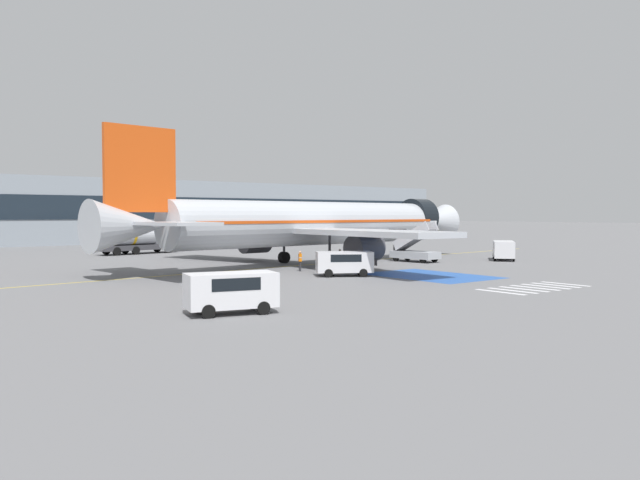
% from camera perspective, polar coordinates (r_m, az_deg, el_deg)
% --- Properties ---
extents(ground_plane, '(600.00, 600.00, 0.00)m').
position_cam_1_polar(ground_plane, '(59.97, 0.97, -2.16)').
color(ground_plane, slate).
extents(apron_leadline_yellow, '(75.87, 8.27, 0.01)m').
position_cam_1_polar(apron_leadline_yellow, '(59.34, -0.15, -2.21)').
color(apron_leadline_yellow, gold).
rests_on(apron_leadline_yellow, ground_plane).
extents(apron_stand_patch_blue, '(6.80, 9.85, 0.01)m').
position_cam_1_polar(apron_stand_patch_blue, '(48.94, 10.01, -3.22)').
color(apron_stand_patch_blue, '#2856A8').
rests_on(apron_stand_patch_blue, ground_plane).
extents(apron_walkway_bar_0, '(0.44, 3.60, 0.01)m').
position_cam_1_polar(apron_walkway_bar_0, '(39.68, 16.16, -4.59)').
color(apron_walkway_bar_0, silver).
rests_on(apron_walkway_bar_0, ground_plane).
extents(apron_walkway_bar_1, '(0.44, 3.60, 0.01)m').
position_cam_1_polar(apron_walkway_bar_1, '(40.65, 17.16, -4.43)').
color(apron_walkway_bar_1, silver).
rests_on(apron_walkway_bar_1, ground_plane).
extents(apron_walkway_bar_2, '(0.44, 3.60, 0.01)m').
position_cam_1_polar(apron_walkway_bar_2, '(41.63, 18.12, -4.29)').
color(apron_walkway_bar_2, silver).
rests_on(apron_walkway_bar_2, ground_plane).
extents(apron_walkway_bar_3, '(0.44, 3.60, 0.01)m').
position_cam_1_polar(apron_walkway_bar_3, '(42.63, 19.03, -4.15)').
color(apron_walkway_bar_3, silver).
rests_on(apron_walkway_bar_3, ground_plane).
extents(apron_walkway_bar_4, '(0.44, 3.60, 0.01)m').
position_cam_1_polar(apron_walkway_bar_4, '(43.63, 19.89, -4.01)').
color(apron_walkway_bar_4, silver).
rests_on(apron_walkway_bar_4, ground_plane).
extents(apron_walkway_bar_5, '(0.44, 3.60, 0.01)m').
position_cam_1_polar(apron_walkway_bar_5, '(44.64, 20.72, -3.88)').
color(apron_walkway_bar_5, silver).
rests_on(apron_walkway_bar_5, ground_plane).
extents(apron_walkway_bar_6, '(0.44, 3.60, 0.01)m').
position_cam_1_polar(apron_walkway_bar_6, '(45.66, 21.51, -3.75)').
color(apron_walkway_bar_6, silver).
rests_on(apron_walkway_bar_6, ground_plane).
extents(airliner, '(43.10, 35.36, 11.29)m').
position_cam_1_polar(airliner, '(58.71, -0.61, 1.50)').
color(airliner, '#B7BCC4').
rests_on(airliner, ground_plane).
extents(boarding_stairs_forward, '(2.70, 5.40, 4.09)m').
position_cam_1_polar(boarding_stairs_forward, '(62.80, 8.64, -1.07)').
color(boarding_stairs_forward, '#ADB2BA').
rests_on(boarding_stairs_forward, ground_plane).
extents(fuel_tanker, '(9.99, 4.08, 3.46)m').
position_cam_1_polar(fuel_tanker, '(77.54, -16.43, 0.07)').
color(fuel_tanker, '#38383D').
rests_on(fuel_tanker, ground_plane).
extents(service_van_0, '(5.07, 4.63, 1.96)m').
position_cam_1_polar(service_van_0, '(66.93, 16.44, -0.77)').
color(service_van_0, silver).
rests_on(service_van_0, ground_plane).
extents(service_van_1, '(4.58, 2.84, 1.96)m').
position_cam_1_polar(service_van_1, '(30.05, -8.13, -4.47)').
color(service_van_1, silver).
rests_on(service_van_1, ground_plane).
extents(service_van_2, '(4.66, 3.92, 1.88)m').
position_cam_1_polar(service_van_2, '(47.76, 2.24, -1.96)').
color(service_van_2, silver).
rests_on(service_van_2, ground_plane).
extents(ground_crew_0, '(0.27, 0.45, 1.77)m').
position_cam_1_polar(ground_crew_0, '(57.75, 5.13, -1.33)').
color(ground_crew_0, black).
rests_on(ground_crew_0, ground_plane).
extents(ground_crew_1, '(0.39, 0.49, 1.69)m').
position_cam_1_polar(ground_crew_1, '(51.84, -1.83, -1.80)').
color(ground_crew_1, '#2D2D33').
rests_on(ground_crew_1, ground_plane).
extents(ground_crew_2, '(0.48, 0.37, 1.61)m').
position_cam_1_polar(ground_crew_2, '(55.69, 1.83, -1.56)').
color(ground_crew_2, '#2D2D33').
rests_on(ground_crew_2, ground_plane).
extents(terminal_building, '(131.40, 12.10, 10.49)m').
position_cam_1_polar(terminal_building, '(111.42, -16.36, 2.54)').
color(terminal_building, '#89939E').
rests_on(terminal_building, ground_plane).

